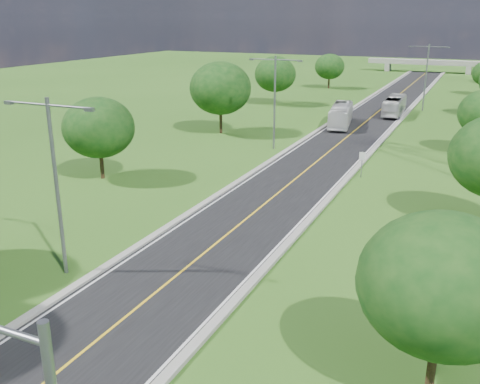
% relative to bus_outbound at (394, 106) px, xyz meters
% --- Properties ---
extents(ground, '(260.00, 260.00, 0.00)m').
position_rel_bus_outbound_xyz_m(ground, '(-2.64, -11.88, -1.43)').
color(ground, '#2B5517').
rests_on(ground, ground).
extents(road, '(8.00, 150.00, 0.06)m').
position_rel_bus_outbound_xyz_m(road, '(-2.64, -5.88, -1.40)').
color(road, black).
rests_on(road, ground).
extents(curb_left, '(0.50, 150.00, 0.22)m').
position_rel_bus_outbound_xyz_m(curb_left, '(-6.89, -5.88, -1.32)').
color(curb_left, gray).
rests_on(curb_left, ground).
extents(curb_right, '(0.50, 150.00, 0.22)m').
position_rel_bus_outbound_xyz_m(curb_right, '(1.61, -5.88, -1.32)').
color(curb_right, gray).
rests_on(curb_right, ground).
extents(speed_limit_sign, '(0.55, 0.09, 2.40)m').
position_rel_bus_outbound_xyz_m(speed_limit_sign, '(2.56, -33.89, 0.17)').
color(speed_limit_sign, slate).
rests_on(speed_limit_sign, ground).
extents(overpass, '(30.00, 3.00, 3.20)m').
position_rel_bus_outbound_xyz_m(overpass, '(-2.64, 68.12, 0.98)').
color(overpass, gray).
rests_on(overpass, ground).
extents(streetlight_near_left, '(5.90, 0.25, 10.00)m').
position_rel_bus_outbound_xyz_m(streetlight_near_left, '(-8.64, -59.88, 4.51)').
color(streetlight_near_left, slate).
rests_on(streetlight_near_left, ground).
extents(streetlight_mid_left, '(5.90, 0.25, 10.00)m').
position_rel_bus_outbound_xyz_m(streetlight_mid_left, '(-8.64, -26.88, 4.51)').
color(streetlight_mid_left, slate).
rests_on(streetlight_mid_left, ground).
extents(streetlight_far_right, '(5.90, 0.25, 10.00)m').
position_rel_bus_outbound_xyz_m(streetlight_far_right, '(3.36, 6.12, 4.51)').
color(streetlight_far_right, slate).
rests_on(streetlight_far_right, ground).
extents(tree_lb, '(6.30, 6.30, 7.33)m').
position_rel_bus_outbound_xyz_m(tree_lb, '(-18.64, -43.88, 3.21)').
color(tree_lb, black).
rests_on(tree_lb, ground).
extents(tree_lc, '(7.56, 7.56, 8.79)m').
position_rel_bus_outbound_xyz_m(tree_lc, '(-17.64, -21.88, 4.14)').
color(tree_lc, black).
rests_on(tree_lc, ground).
extents(tree_ld, '(6.72, 6.72, 7.82)m').
position_rel_bus_outbound_xyz_m(tree_ld, '(-19.64, 2.12, 3.52)').
color(tree_ld, black).
rests_on(tree_ld, ground).
extents(tree_le, '(5.88, 5.88, 6.84)m').
position_rel_bus_outbound_xyz_m(tree_le, '(-17.14, 26.12, 2.90)').
color(tree_le, black).
rests_on(tree_le, ground).
extents(tree_ra, '(6.30, 6.30, 7.33)m').
position_rel_bus_outbound_xyz_m(tree_ra, '(11.36, -61.88, 3.21)').
color(tree_ra, black).
rests_on(tree_ra, ground).
extents(bus_outbound, '(2.61, 9.94, 2.75)m').
position_rel_bus_outbound_xyz_m(bus_outbound, '(0.00, 0.00, 0.00)').
color(bus_outbound, beige).
rests_on(bus_outbound, road).
extents(bus_inbound, '(4.09, 10.59, 2.88)m').
position_rel_bus_outbound_xyz_m(bus_inbound, '(-5.13, -11.33, 0.06)').
color(bus_inbound, silver).
rests_on(bus_inbound, road).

